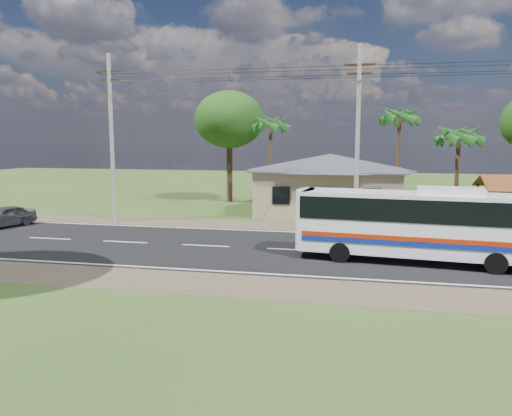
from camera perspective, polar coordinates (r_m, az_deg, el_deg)
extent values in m
plane|color=#2C4418|center=(24.99, 4.13, -4.81)|extent=(120.00, 120.00, 0.00)
cube|color=black|center=(24.98, 4.13, -4.78)|extent=(120.00, 10.00, 0.02)
cube|color=brown|center=(31.31, 5.76, -2.22)|extent=(120.00, 3.00, 0.01)
cube|color=brown|center=(18.78, 1.39, -9.08)|extent=(120.00, 3.00, 0.01)
cube|color=silver|center=(29.55, 5.38, -2.79)|extent=(120.00, 0.15, 0.01)
cube|color=silver|center=(20.47, 2.32, -7.58)|extent=(120.00, 0.15, 0.01)
cube|color=silver|center=(24.98, 4.14, -4.75)|extent=(120.00, 0.15, 0.01)
cube|color=tan|center=(37.43, 8.40, 1.85)|extent=(10.00, 8.00, 3.20)
cube|color=#4C4F54|center=(37.29, 8.45, 4.38)|extent=(10.60, 8.60, 0.10)
pyramid|color=#4C4F54|center=(37.24, 8.48, 6.14)|extent=(12.40, 10.00, 1.20)
cube|color=black|center=(33.77, 2.88, 1.45)|extent=(1.20, 0.08, 1.20)
cube|color=black|center=(33.43, 7.96, 1.32)|extent=(1.20, 0.08, 1.20)
cube|color=black|center=(33.36, 13.11, 1.17)|extent=(1.20, 0.08, 1.20)
cylinder|color=#362213|center=(32.01, 25.24, -0.37)|extent=(0.16, 0.16, 2.60)
cylinder|color=#362213|center=(35.50, 23.92, 0.44)|extent=(0.16, 0.16, 2.60)
cylinder|color=#9E9E99|center=(34.71, -16.17, 7.61)|extent=(0.26, 0.26, 11.00)
cube|color=#362213|center=(34.97, -16.45, 14.67)|extent=(1.80, 0.12, 0.12)
cube|color=#362213|center=(34.92, -16.41, 13.86)|extent=(1.40, 0.10, 0.10)
cylinder|color=#9E9E99|center=(30.66, 11.54, 7.77)|extent=(0.26, 0.26, 11.00)
cube|color=#362213|center=(30.96, 11.76, 15.75)|extent=(1.80, 0.12, 0.12)
cube|color=#362213|center=(30.89, 11.74, 14.83)|extent=(1.40, 0.10, 0.10)
cylinder|color=gray|center=(29.82, 11.69, 13.73)|extent=(0.08, 2.00, 0.08)
cube|color=gray|center=(28.83, 11.67, 13.94)|extent=(0.50, 0.18, 0.12)
cylinder|color=black|center=(32.02, -3.25, 15.27)|extent=(16.00, 0.02, 0.02)
cylinder|color=black|center=(31.76, 25.87, 14.57)|extent=(15.00, 0.02, 0.02)
cylinder|color=#47301E|center=(35.79, 21.97, 3.34)|extent=(0.28, 0.28, 6.00)
cylinder|color=#47301E|center=(39.79, 15.92, 5.10)|extent=(0.28, 0.28, 7.50)
cylinder|color=#47301E|center=(40.86, 1.68, 5.11)|extent=(0.28, 0.28, 7.00)
cylinder|color=#47301E|center=(43.71, -3.04, 4.59)|extent=(0.50, 0.50, 5.95)
ellipsoid|color=#153C10|center=(43.67, -3.08, 10.07)|extent=(6.00, 6.00, 4.92)
cube|color=white|center=(23.24, 18.91, -1.73)|extent=(11.07, 3.39, 2.72)
cube|color=black|center=(23.14, 18.99, -0.07)|extent=(11.12, 3.44, 1.00)
cube|color=black|center=(23.70, 5.68, -0.27)|extent=(0.32, 2.09, 1.63)
cube|color=#A12309|center=(22.19, 18.90, -3.48)|extent=(10.66, 1.14, 0.20)
cube|color=navy|center=(22.24, 18.88, -4.06)|extent=(10.66, 1.14, 0.20)
cube|color=white|center=(23.09, 21.33, 1.84)|extent=(2.86, 1.73, 0.27)
cylinder|color=black|center=(22.68, 9.56, -5.03)|extent=(0.94, 0.41, 0.91)
cylinder|color=black|center=(24.70, 10.27, -3.99)|extent=(0.94, 0.41, 0.91)
cylinder|color=black|center=(22.69, 25.73, -5.71)|extent=(0.94, 0.41, 0.91)
cylinder|color=black|center=(24.72, 25.08, -4.61)|extent=(0.94, 0.41, 0.91)
imported|color=black|center=(33.22, 27.06, -1.65)|extent=(1.84, 0.68, 0.96)
imported|color=#2A2A2C|center=(34.99, -26.87, -0.88)|extent=(2.72, 4.22, 1.34)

